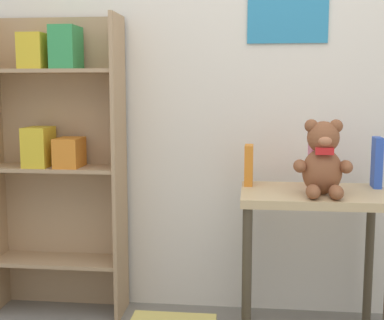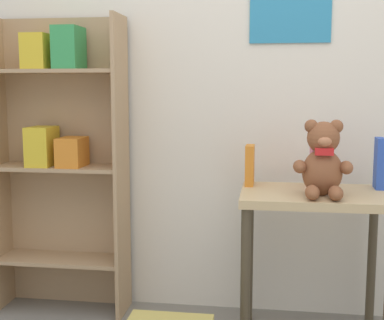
# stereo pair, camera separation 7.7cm
# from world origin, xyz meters

# --- Properties ---
(wall_back) EXTENTS (4.80, 0.07, 2.50)m
(wall_back) POSITION_xyz_m (0.00, 1.52, 1.25)
(wall_back) COLOR silver
(wall_back) RESTS_ON ground_plane
(bookshelf_side) EXTENTS (0.65, 0.24, 1.45)m
(bookshelf_side) POSITION_xyz_m (-0.94, 1.39, 0.82)
(bookshelf_side) COLOR tan
(bookshelf_side) RESTS_ON ground_plane
(display_table) EXTENTS (0.62, 0.44, 0.67)m
(display_table) POSITION_xyz_m (0.27, 1.17, 0.56)
(display_table) COLOR tan
(display_table) RESTS_ON ground_plane
(teddy_bear) EXTENTS (0.24, 0.22, 0.31)m
(teddy_bear) POSITION_xyz_m (0.29, 1.10, 0.82)
(teddy_bear) COLOR brown
(teddy_bear) RESTS_ON display_table
(book_standing_orange) EXTENTS (0.04, 0.11, 0.18)m
(book_standing_orange) POSITION_xyz_m (-0.01, 1.29, 0.77)
(book_standing_orange) COLOR orange
(book_standing_orange) RESTS_ON display_table
(book_standing_pink) EXTENTS (0.03, 0.11, 0.23)m
(book_standing_pink) POSITION_xyz_m (0.27, 1.30, 0.79)
(book_standing_pink) COLOR #D17093
(book_standing_pink) RESTS_ON display_table
(book_standing_blue) EXTENTS (0.04, 0.10, 0.22)m
(book_standing_blue) POSITION_xyz_m (0.55, 1.30, 0.79)
(book_standing_blue) COLOR #2D51B7
(book_standing_blue) RESTS_ON display_table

